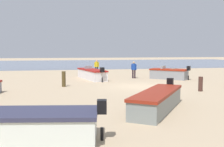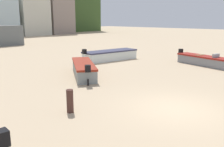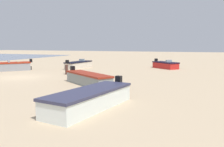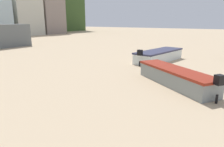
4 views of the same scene
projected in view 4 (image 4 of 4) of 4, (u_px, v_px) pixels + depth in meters
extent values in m
cube|color=beige|center=(22.00, 16.00, 45.48)|extent=(6.61, 6.57, 8.49)
cube|color=gray|center=(48.00, 14.00, 50.98)|extent=(6.31, 6.41, 9.79)
cube|color=white|center=(159.00, 56.00, 16.72)|extent=(5.30, 2.38, 0.77)
cube|color=#31324D|center=(159.00, 51.00, 16.61)|extent=(5.41, 2.48, 0.12)
cube|color=black|center=(140.00, 53.00, 14.61)|extent=(0.33, 0.36, 0.40)
cylinder|color=black|center=(140.00, 64.00, 14.82)|extent=(0.12, 0.12, 0.39)
cube|color=gray|center=(174.00, 78.00, 10.49)|extent=(3.78, 4.66, 0.75)
cube|color=maroon|center=(175.00, 70.00, 10.38)|extent=(3.90, 4.79, 0.12)
cube|color=black|center=(219.00, 80.00, 7.98)|extent=(0.42, 0.41, 0.40)
cylinder|color=black|center=(217.00, 99.00, 8.18)|extent=(0.14, 0.14, 0.37)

